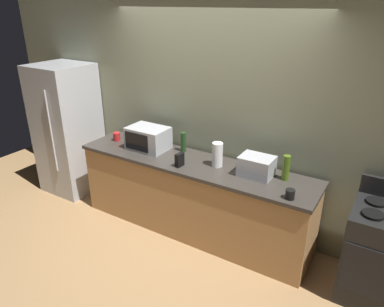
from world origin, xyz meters
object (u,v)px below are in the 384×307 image
(microwave, at_px, (148,138))
(cordless_phone, at_px, (180,160))
(paper_towel_roll, at_px, (217,155))
(bottle_olive_oil, at_px, (286,168))
(bottle_wine, at_px, (183,142))
(mug_black, at_px, (290,194))
(toaster_oven, at_px, (257,166))
(stove_range, at_px, (380,255))
(mug_red, at_px, (117,137))
(refrigerator, at_px, (68,129))

(microwave, height_order, cordless_phone, microwave)
(paper_towel_roll, relative_size, bottle_olive_oil, 1.03)
(paper_towel_roll, relative_size, bottle_wine, 1.14)
(mug_black, bearing_deg, bottle_wine, 163.73)
(microwave, bearing_deg, toaster_oven, 0.50)
(stove_range, bearing_deg, microwave, 178.96)
(toaster_oven, distance_m, bottle_wine, 1.00)
(bottle_olive_oil, height_order, mug_black, bottle_olive_oil)
(cordless_phone, relative_size, bottle_wine, 0.63)
(toaster_oven, xyz_separation_m, bottle_olive_oil, (0.28, 0.07, 0.03))
(stove_range, height_order, mug_red, stove_range)
(bottle_wine, distance_m, mug_black, 1.49)
(stove_range, distance_m, mug_black, 0.97)
(paper_towel_roll, relative_size, mug_black, 2.90)
(toaster_oven, height_order, paper_towel_roll, paper_towel_roll)
(stove_range, bearing_deg, toaster_oven, 177.26)
(mug_black, bearing_deg, paper_towel_roll, 163.35)
(refrigerator, distance_m, mug_black, 3.24)
(stove_range, xyz_separation_m, paper_towel_roll, (-1.71, 0.05, 0.57))
(refrigerator, relative_size, toaster_oven, 5.29)
(paper_towel_roll, distance_m, bottle_olive_oil, 0.74)
(refrigerator, xyz_separation_m, toaster_oven, (2.79, 0.06, 0.10))
(toaster_oven, bearing_deg, mug_black, -31.98)
(microwave, xyz_separation_m, paper_towel_roll, (0.95, 0.00, 0.00))
(bottle_olive_oil, distance_m, mug_black, 0.39)
(stove_range, height_order, bottle_olive_oil, bottle_olive_oil)
(refrigerator, height_order, bottle_wine, refrigerator)
(paper_towel_roll, relative_size, mug_red, 2.57)
(microwave, distance_m, toaster_oven, 1.40)
(refrigerator, bearing_deg, mug_black, -3.84)
(toaster_oven, xyz_separation_m, cordless_phone, (-0.79, -0.23, -0.03))
(refrigerator, relative_size, cordless_phone, 12.00)
(paper_towel_roll, height_order, mug_red, paper_towel_roll)
(stove_range, bearing_deg, cordless_phone, -175.25)
(microwave, distance_m, cordless_phone, 0.64)
(cordless_phone, height_order, bottle_olive_oil, bottle_olive_oil)
(stove_range, height_order, mug_black, stove_range)
(mug_red, bearing_deg, cordless_phone, -10.99)
(microwave, relative_size, bottle_olive_oil, 1.83)
(paper_towel_roll, height_order, cordless_phone, paper_towel_roll)
(paper_towel_roll, distance_m, mug_black, 0.94)
(bottle_wine, xyz_separation_m, mug_black, (1.43, -0.42, -0.07))
(microwave, bearing_deg, mug_red, -179.85)
(cordless_phone, distance_m, mug_red, 1.14)
(toaster_oven, height_order, bottle_olive_oil, bottle_olive_oil)
(toaster_oven, bearing_deg, cordless_phone, -163.79)
(mug_black, bearing_deg, mug_red, 173.61)
(refrigerator, xyz_separation_m, mug_red, (0.88, 0.05, 0.05))
(bottle_wine, bearing_deg, stove_range, -5.11)
(stove_range, bearing_deg, bottle_olive_oil, 172.36)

